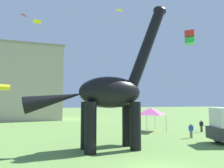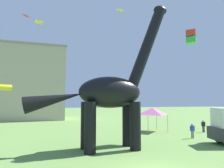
# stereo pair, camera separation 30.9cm
# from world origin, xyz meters

# --- Properties ---
(dinosaur_sculpture) EXTENTS (11.95, 2.53, 12.49)m
(dinosaur_sculpture) POSITION_xyz_m (-0.72, 5.95, 4.52)
(dinosaur_sculpture) COLOR black
(dinosaur_sculpture) RESTS_ON ground_plane
(person_strolling_adult) EXTENTS (0.56, 0.25, 1.50)m
(person_strolling_adult) POSITION_xyz_m (12.95, 11.07, 0.91)
(person_strolling_adult) COLOR black
(person_strolling_adult) RESTS_ON ground_plane
(person_watching_child) EXTENTS (0.57, 0.25, 1.51)m
(person_watching_child) POSITION_xyz_m (8.83, 8.02, 0.91)
(person_watching_child) COLOR #6B6056
(person_watching_child) RESTS_ON ground_plane
(festival_canopy_tent) EXTENTS (3.15, 3.15, 3.00)m
(festival_canopy_tent) POSITION_xyz_m (7.40, 13.76, 2.54)
(festival_canopy_tent) COLOR #B2B2B7
(festival_canopy_tent) RESTS_ON ground_plane
(kite_high_left) EXTENTS (1.20, 1.32, 1.36)m
(kite_high_left) POSITION_xyz_m (-8.93, 22.20, 16.62)
(kite_high_left) COLOR red
(kite_far_right) EXTENTS (0.90, 0.82, 0.89)m
(kite_far_right) POSITION_xyz_m (1.15, 8.70, 12.90)
(kite_far_right) COLOR yellow
(kite_high_right) EXTENTS (2.54, 2.44, 0.72)m
(kite_high_right) POSITION_xyz_m (-11.04, 17.70, 5.49)
(kite_high_right) COLOR yellow
(kite_mid_right) EXTENTS (1.11, 0.89, 1.25)m
(kite_mid_right) POSITION_xyz_m (-6.90, 18.64, 14.52)
(kite_mid_right) COLOR yellow
(kite_apex) EXTENTS (1.37, 1.37, 1.39)m
(kite_apex) POSITION_xyz_m (9.12, 8.07, 10.74)
(kite_apex) COLOR red
(background_building_block) EXTENTS (23.18, 8.86, 15.49)m
(background_building_block) POSITION_xyz_m (-13.53, 36.62, 7.76)
(background_building_block) COLOR #B7A893
(background_building_block) RESTS_ON ground_plane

